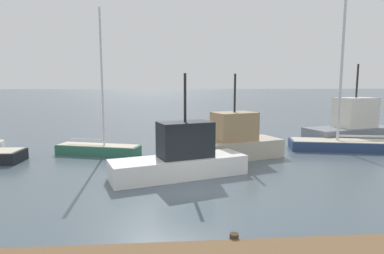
% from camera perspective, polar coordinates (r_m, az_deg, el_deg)
% --- Properties ---
extents(ground_plane, '(600.00, 600.00, 0.00)m').
position_cam_1_polar(ground_plane, '(13.39, 3.28, -12.16)').
color(ground_plane, '#4C5B66').
extents(sailboat_1, '(5.55, 2.80, 9.15)m').
position_cam_1_polar(sailboat_1, '(21.59, -16.22, -3.54)').
color(sailboat_1, '#2D6B51').
rests_on(sailboat_1, ground_plane).
extents(sailboat_2, '(7.72, 3.58, 14.37)m').
position_cam_1_polar(sailboat_2, '(24.55, 25.57, -2.27)').
color(sailboat_2, navy).
rests_on(sailboat_2, ground_plane).
extents(fishing_boat_0, '(6.99, 4.36, 5.14)m').
position_cam_1_polar(fishing_boat_0, '(19.85, 6.86, -2.71)').
color(fishing_boat_0, '#BCB29E').
rests_on(fishing_boat_0, ground_plane).
extents(fishing_boat_1, '(7.89, 4.53, 6.08)m').
position_cam_1_polar(fishing_boat_1, '(28.63, 26.43, 0.20)').
color(fishing_boat_1, gray).
rests_on(fishing_boat_1, ground_plane).
extents(fishing_boat_2, '(6.98, 4.03, 5.04)m').
position_cam_1_polar(fishing_boat_2, '(15.93, -1.93, -5.36)').
color(fishing_boat_2, white).
rests_on(fishing_boat_2, ground_plane).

